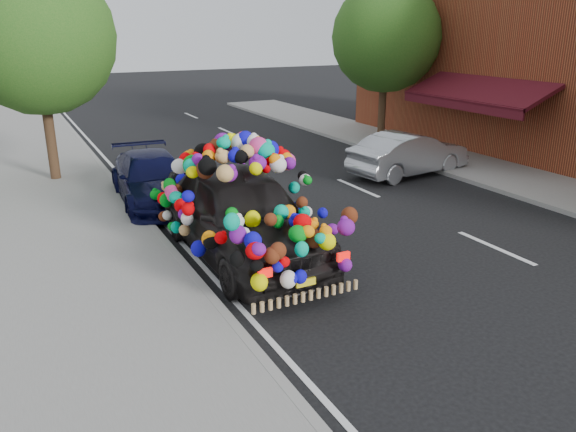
% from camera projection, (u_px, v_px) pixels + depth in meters
% --- Properties ---
extents(ground, '(100.00, 100.00, 0.00)m').
position_uv_depth(ground, '(345.00, 283.00, 9.85)').
color(ground, black).
rests_on(ground, ground).
extents(sidewalk, '(4.00, 60.00, 0.12)m').
position_uv_depth(sidewalk, '(90.00, 339.00, 7.97)').
color(sidewalk, gray).
rests_on(sidewalk, ground).
extents(kerb, '(0.15, 60.00, 0.13)m').
position_uv_depth(kerb, '(219.00, 308.00, 8.81)').
color(kerb, gray).
rests_on(kerb, ground).
extents(footpath_far, '(3.00, 40.00, 0.12)m').
position_uv_depth(footpath_far, '(533.00, 183.00, 15.89)').
color(footpath_far, gray).
rests_on(footpath_far, ground).
extents(lane_markings, '(6.00, 50.00, 0.01)m').
position_uv_depth(lane_markings, '(495.00, 248.00, 11.40)').
color(lane_markings, silver).
rests_on(lane_markings, ground).
extents(tree_near_sidewalk, '(4.20, 4.20, 6.13)m').
position_uv_depth(tree_near_sidewalk, '(37.00, 36.00, 14.93)').
color(tree_near_sidewalk, '#332114').
rests_on(tree_near_sidewalk, ground).
extents(tree_far_b, '(4.00, 4.00, 5.90)m').
position_uv_depth(tree_far_b, '(386.00, 37.00, 20.48)').
color(tree_far_b, '#332114').
rests_on(tree_far_b, ground).
extents(plush_art_car, '(2.41, 5.26, 2.37)m').
position_uv_depth(plush_art_car, '(241.00, 195.00, 10.66)').
color(plush_art_car, black).
rests_on(plush_art_car, ground).
extents(navy_sedan, '(2.03, 4.39, 1.24)m').
position_uv_depth(navy_sedan, '(153.00, 179.00, 14.14)').
color(navy_sedan, black).
rests_on(navy_sedan, ground).
extents(silver_hatchback, '(4.05, 1.86, 1.29)m').
position_uv_depth(silver_hatchback, '(409.00, 154.00, 16.82)').
color(silver_hatchback, '#A2A4AA').
rests_on(silver_hatchback, ground).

